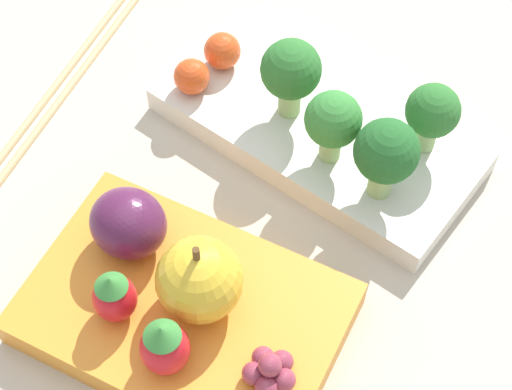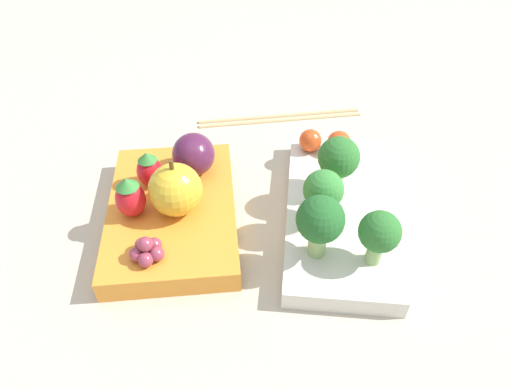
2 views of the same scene
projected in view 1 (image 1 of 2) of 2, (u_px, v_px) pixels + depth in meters
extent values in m
plane|color=#BCB29E|center=(251.00, 214.00, 0.56)|extent=(4.00, 4.00, 0.00)
cube|color=silver|center=(318.00, 129.00, 0.59)|extent=(0.23, 0.13, 0.02)
cube|color=orange|center=(185.00, 313.00, 0.51)|extent=(0.19, 0.13, 0.02)
cylinder|color=#93B770|center=(289.00, 99.00, 0.57)|extent=(0.02, 0.02, 0.02)
sphere|color=#2D702D|center=(291.00, 69.00, 0.55)|extent=(0.04, 0.04, 0.04)
cylinder|color=#93B770|center=(330.00, 145.00, 0.55)|extent=(0.01, 0.01, 0.02)
sphere|color=#388438|center=(333.00, 119.00, 0.53)|extent=(0.04, 0.04, 0.04)
cylinder|color=#93B770|center=(426.00, 136.00, 0.56)|extent=(0.01, 0.01, 0.02)
sphere|color=#2D702D|center=(433.00, 111.00, 0.54)|extent=(0.04, 0.04, 0.04)
cylinder|color=#93B770|center=(381.00, 179.00, 0.54)|extent=(0.02, 0.02, 0.02)
sphere|color=#236028|center=(387.00, 151.00, 0.51)|extent=(0.04, 0.04, 0.04)
sphere|color=#DB4C1E|center=(222.00, 51.00, 0.60)|extent=(0.03, 0.03, 0.03)
sphere|color=#DB4C1E|center=(192.00, 77.00, 0.58)|extent=(0.02, 0.02, 0.02)
sphere|color=gold|center=(199.00, 280.00, 0.48)|extent=(0.05, 0.05, 0.05)
cylinder|color=brown|center=(196.00, 255.00, 0.45)|extent=(0.00, 0.00, 0.01)
ellipsoid|color=red|center=(115.00, 298.00, 0.48)|extent=(0.03, 0.03, 0.03)
cone|color=#388438|center=(110.00, 283.00, 0.47)|extent=(0.02, 0.02, 0.01)
ellipsoid|color=red|center=(165.00, 348.00, 0.46)|extent=(0.03, 0.03, 0.04)
cone|color=#388438|center=(161.00, 332.00, 0.45)|extent=(0.02, 0.02, 0.01)
ellipsoid|color=#511E42|center=(128.00, 223.00, 0.50)|extent=(0.05, 0.04, 0.04)
sphere|color=#93384C|center=(284.00, 380.00, 0.46)|extent=(0.01, 0.01, 0.01)
sphere|color=#93384C|center=(282.00, 362.00, 0.47)|extent=(0.01, 0.01, 0.01)
sphere|color=#93384C|center=(263.00, 358.00, 0.47)|extent=(0.01, 0.01, 0.01)
sphere|color=#93384C|center=(254.00, 373.00, 0.47)|extent=(0.01, 0.01, 0.01)
sphere|color=#93384C|center=(266.00, 387.00, 0.46)|extent=(0.01, 0.01, 0.01)
sphere|color=#93384C|center=(270.00, 365.00, 0.46)|extent=(0.01, 0.01, 0.01)
cylinder|color=tan|center=(73.00, 79.00, 0.62)|extent=(0.03, 0.21, 0.01)
cylinder|color=tan|center=(62.00, 75.00, 0.62)|extent=(0.03, 0.21, 0.01)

